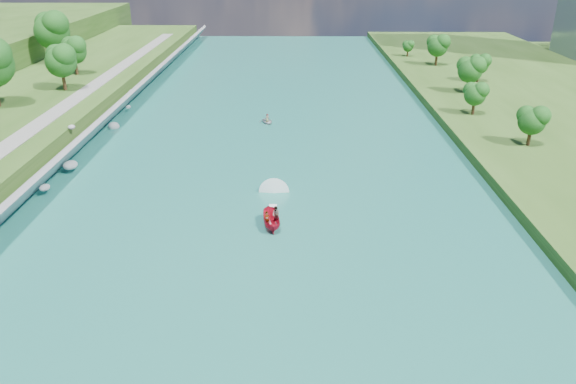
{
  "coord_description": "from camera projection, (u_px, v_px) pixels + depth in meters",
  "views": [
    {
      "loc": [
        3.7,
        -45.99,
        26.7
      ],
      "look_at": [
        3.17,
        9.19,
        2.5
      ],
      "focal_mm": 35.0,
      "sensor_mm": 36.0,
      "label": 1
    }
  ],
  "objects": [
    {
      "name": "ground",
      "position": [
        253.0,
        255.0,
        52.87
      ],
      "size": [
        260.0,
        260.0,
        0.0
      ],
      "primitive_type": "plane",
      "color": "#2D5119",
      "rests_on": "ground"
    },
    {
      "name": "river_water",
      "position": [
        264.0,
        175.0,
        71.17
      ],
      "size": [
        55.0,
        240.0,
        0.1
      ],
      "primitive_type": "cube",
      "color": "#1B6A60",
      "rests_on": "ground"
    },
    {
      "name": "riprap_bank",
      "position": [
        57.0,
        164.0,
        70.05
      ],
      "size": [
        4.43,
        236.0,
        4.39
      ],
      "color": "slate",
      "rests_on": "ground"
    },
    {
      "name": "riverside_path",
      "position": [
        4.0,
        148.0,
        70.05
      ],
      "size": [
        3.0,
        200.0,
        0.1
      ],
      "primitive_type": "cube",
      "color": "gray",
      "rests_on": "berm_west"
    },
    {
      "name": "motorboat",
      "position": [
        272.0,
        215.0,
        58.93
      ],
      "size": [
        3.6,
        19.06,
        2.09
      ],
      "rotation": [
        0.0,
        0.0,
        3.3
      ],
      "color": "#B70E25",
      "rests_on": "river_water"
    },
    {
      "name": "raft",
      "position": [
        267.0,
        121.0,
        91.99
      ],
      "size": [
        3.08,
        3.64,
        1.53
      ],
      "rotation": [
        0.0,
        0.0,
        0.32
      ],
      "color": "gray",
      "rests_on": "river_water"
    }
  ]
}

